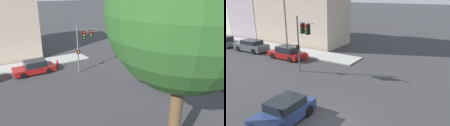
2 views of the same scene
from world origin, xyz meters
The scene contains 6 objects.
rowhouse_backdrop centered at (16.96, 21.93, 5.83)m, with size 8.09×25.59×12.49m.
traffic_signal centered at (6.01, 6.53, 3.60)m, with size 0.66×2.38×5.20m.
crossing_car_0 centered at (-0.80, 2.30, 0.66)m, with size 3.96×1.97×1.37m.
parked_car_0 centered at (8.77, 11.26, 0.66)m, with size 2.07×4.30×1.42m.
parked_car_1 centered at (8.81, 17.43, 0.70)m, with size 2.03×4.67×1.45m.
fire_hydrant centered at (9.07, 8.58, 0.49)m, with size 0.22×0.22×0.92m.
Camera 2 is at (-8.63, -6.01, 7.11)m, focal length 35.00 mm.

